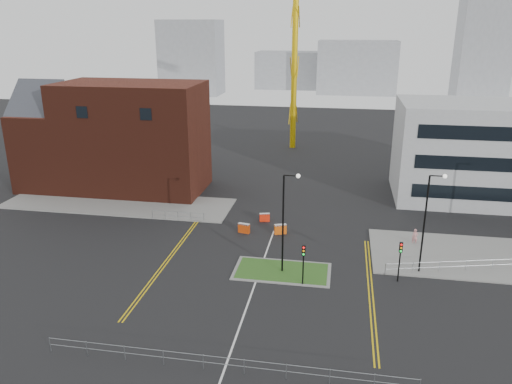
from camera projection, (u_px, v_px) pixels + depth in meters
ground at (242, 319)px, 37.35m from camera, size 200.00×200.00×0.00m
pavement_left at (118, 203)px, 61.12m from camera, size 28.00×8.00×0.12m
pavement_right at (501, 259)px, 46.79m from camera, size 24.00×10.00×0.12m
island_kerb at (282, 271)px, 44.47m from camera, size 8.60×4.60×0.08m
grass_island at (282, 271)px, 44.47m from camera, size 8.00×4.00×0.12m
brick_building at (112, 138)px, 65.02m from camera, size 24.20×10.07×14.24m
office_block at (502, 153)px, 60.99m from camera, size 25.00×12.20×12.00m
streetlamp_island at (286, 215)px, 42.71m from camera, size 1.46×0.36×9.18m
streetlamp_right_near at (428, 216)px, 42.61m from camera, size 1.46×0.36×9.18m
traffic_light_island at (303, 257)px, 41.45m from camera, size 0.28×0.33×3.65m
traffic_light_right at (400, 254)px, 42.01m from camera, size 0.28×0.33×3.65m
railing_front at (224, 361)px, 31.51m from camera, size 24.05×0.05×1.10m
railing_left at (178, 215)px, 55.70m from camera, size 6.05×0.05×1.10m
railing_right at (493, 263)px, 44.48m from camera, size 19.05×5.05×1.10m
centre_line at (247, 305)px, 39.22m from camera, size 0.15×30.00×0.01m
yellow_left_a at (172, 253)px, 48.15m from camera, size 0.12×24.00×0.01m
yellow_left_b at (175, 253)px, 48.10m from camera, size 0.12×24.00×0.01m
yellow_right_a at (369, 290)px, 41.39m from camera, size 0.12×20.00×0.01m
yellow_right_b at (372, 291)px, 41.35m from camera, size 0.12×20.00×0.01m
skyline_a at (192, 58)px, 152.27m from camera, size 18.00×12.00×22.00m
skyline_b at (357, 67)px, 154.39m from camera, size 24.00×12.00×16.00m
skyline_c at (483, 49)px, 142.07m from camera, size 14.00×12.00×28.00m
skyline_d at (301, 70)px, 167.30m from camera, size 30.00×12.00×12.00m
pedestrian at (415, 237)px, 49.72m from camera, size 0.62×0.43×1.63m
barrier_left at (244, 228)px, 52.60m from camera, size 1.28×0.65×1.03m
barrier_mid at (265, 217)px, 55.63m from camera, size 1.18×0.65×0.95m
barrier_right at (280, 229)px, 52.30m from camera, size 1.33×0.83×1.06m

